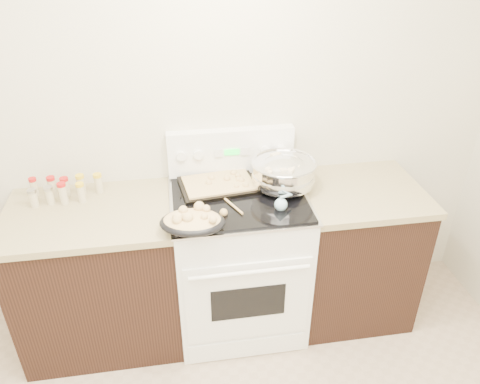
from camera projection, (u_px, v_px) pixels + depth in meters
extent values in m
cube|color=beige|center=(169.00, 109.00, 2.68)|extent=(4.00, 0.05, 2.70)
cube|color=black|center=(101.00, 279.00, 2.79)|extent=(0.90, 0.64, 0.88)
cube|color=brown|center=(89.00, 214.00, 2.56)|extent=(0.93, 0.67, 0.04)
cube|color=black|center=(351.00, 253.00, 3.00)|extent=(0.70, 0.64, 0.88)
cube|color=brown|center=(360.00, 191.00, 2.77)|extent=(0.73, 0.67, 0.04)
cube|color=white|center=(239.00, 263.00, 2.88)|extent=(0.76, 0.66, 0.92)
cube|color=white|center=(248.00, 302.00, 2.60)|extent=(0.70, 0.01, 0.55)
cube|color=black|center=(248.00, 303.00, 2.60)|extent=(0.42, 0.01, 0.22)
cylinder|color=white|center=(250.00, 273.00, 2.44)|extent=(0.65, 0.02, 0.02)
cube|color=white|center=(248.00, 348.00, 2.80)|extent=(0.70, 0.01, 0.14)
cube|color=silver|center=(239.00, 199.00, 2.65)|extent=(0.78, 0.68, 0.01)
cube|color=black|center=(239.00, 197.00, 2.64)|extent=(0.74, 0.64, 0.01)
cube|color=white|center=(231.00, 151.00, 2.82)|extent=(0.76, 0.07, 0.28)
cylinder|color=white|center=(181.00, 156.00, 2.73)|extent=(0.06, 0.02, 0.06)
cylinder|color=white|center=(198.00, 155.00, 2.74)|extent=(0.06, 0.02, 0.06)
cylinder|color=white|center=(265.00, 150.00, 2.80)|extent=(0.06, 0.02, 0.06)
cylinder|color=white|center=(281.00, 149.00, 2.81)|extent=(0.06, 0.02, 0.06)
cube|color=#19E533|center=(232.00, 152.00, 2.77)|extent=(0.09, 0.00, 0.04)
cube|color=silver|center=(219.00, 153.00, 2.76)|extent=(0.05, 0.00, 0.05)
cube|color=silver|center=(245.00, 151.00, 2.78)|extent=(0.05, 0.00, 0.05)
ellipsoid|color=silver|center=(283.00, 176.00, 2.69)|extent=(0.41, 0.41, 0.22)
cylinder|color=silver|center=(283.00, 186.00, 2.72)|extent=(0.20, 0.20, 0.01)
torus|color=silver|center=(284.00, 162.00, 2.64)|extent=(0.38, 0.38, 0.02)
cylinder|color=silver|center=(283.00, 172.00, 2.67)|extent=(0.35, 0.35, 0.12)
cylinder|color=brown|center=(284.00, 164.00, 2.65)|extent=(0.33, 0.33, 0.00)
cube|color=beige|center=(274.00, 156.00, 2.72)|extent=(0.05, 0.05, 0.03)
cube|color=beige|center=(288.00, 159.00, 2.69)|extent=(0.03, 0.03, 0.03)
cube|color=beige|center=(291.00, 170.00, 2.58)|extent=(0.05, 0.05, 0.03)
cube|color=beige|center=(279.00, 161.00, 2.67)|extent=(0.03, 0.03, 0.02)
cube|color=beige|center=(290.00, 161.00, 2.67)|extent=(0.05, 0.05, 0.03)
cube|color=beige|center=(294.00, 159.00, 2.69)|extent=(0.04, 0.04, 0.03)
cube|color=beige|center=(268.00, 170.00, 2.57)|extent=(0.04, 0.04, 0.03)
cube|color=beige|center=(278.00, 155.00, 2.73)|extent=(0.04, 0.04, 0.03)
cube|color=beige|center=(270.00, 173.00, 2.55)|extent=(0.03, 0.03, 0.02)
cube|color=beige|center=(283.00, 171.00, 2.56)|extent=(0.04, 0.04, 0.03)
cube|color=beige|center=(297.00, 167.00, 2.60)|extent=(0.04, 0.04, 0.02)
cube|color=beige|center=(291.00, 171.00, 2.56)|extent=(0.05, 0.05, 0.03)
cube|color=beige|center=(283.00, 165.00, 2.63)|extent=(0.03, 0.03, 0.02)
cube|color=beige|center=(275.00, 159.00, 2.70)|extent=(0.04, 0.04, 0.02)
ellipsoid|color=black|center=(192.00, 222.00, 2.34)|extent=(0.36, 0.28, 0.08)
ellipsoid|color=#D8B373|center=(192.00, 220.00, 2.34)|extent=(0.33, 0.25, 0.06)
sphere|color=#D8B373|center=(183.00, 210.00, 2.36)|extent=(0.05, 0.05, 0.05)
sphere|color=#D8B373|center=(204.00, 217.00, 2.30)|extent=(0.04, 0.04, 0.04)
sphere|color=#D8B373|center=(177.00, 217.00, 2.29)|extent=(0.05, 0.05, 0.05)
sphere|color=#D8B373|center=(206.00, 209.00, 2.37)|extent=(0.04, 0.04, 0.04)
sphere|color=#D8B373|center=(177.00, 220.00, 2.28)|extent=(0.05, 0.05, 0.05)
sphere|color=#D8B373|center=(199.00, 207.00, 2.38)|extent=(0.06, 0.06, 0.06)
sphere|color=#D8B373|center=(188.00, 218.00, 2.29)|extent=(0.06, 0.06, 0.06)
sphere|color=#D8B373|center=(213.00, 220.00, 2.28)|extent=(0.04, 0.04, 0.04)
cube|color=black|center=(219.00, 185.00, 2.72)|extent=(0.47, 0.36, 0.02)
cube|color=#D8B373|center=(219.00, 184.00, 2.72)|extent=(0.42, 0.31, 0.02)
sphere|color=#D8B373|center=(238.00, 179.00, 2.73)|extent=(0.03, 0.03, 0.03)
sphere|color=#D8B373|center=(246.00, 185.00, 2.67)|extent=(0.04, 0.04, 0.04)
sphere|color=#D8B373|center=(209.00, 183.00, 2.70)|extent=(0.04, 0.04, 0.04)
sphere|color=#D8B373|center=(212.00, 178.00, 2.75)|extent=(0.03, 0.03, 0.03)
sphere|color=#D8B373|center=(238.00, 175.00, 2.77)|extent=(0.03, 0.03, 0.03)
sphere|color=#D8B373|center=(234.00, 173.00, 2.80)|extent=(0.04, 0.04, 0.04)
sphere|color=#D8B373|center=(211.00, 178.00, 2.75)|extent=(0.04, 0.04, 0.04)
sphere|color=#D8B373|center=(241.00, 180.00, 2.73)|extent=(0.04, 0.04, 0.04)
sphere|color=#D8B373|center=(227.00, 179.00, 2.74)|extent=(0.04, 0.04, 0.04)
sphere|color=#D8B373|center=(236.00, 186.00, 2.67)|extent=(0.03, 0.03, 0.03)
cylinder|color=tan|center=(229.00, 202.00, 2.56)|extent=(0.12, 0.25, 0.01)
sphere|color=tan|center=(224.00, 213.00, 2.47)|extent=(0.04, 0.04, 0.04)
sphere|color=#8BB6CF|center=(281.00, 205.00, 2.51)|extent=(0.07, 0.07, 0.07)
cylinder|color=#8BB6CF|center=(294.00, 194.00, 2.57)|extent=(0.19, 0.15, 0.06)
cylinder|color=#BFB28C|center=(35.00, 189.00, 2.65)|extent=(0.04, 0.04, 0.10)
cylinder|color=#B21414|center=(32.00, 180.00, 2.62)|extent=(0.04, 0.04, 0.02)
cylinder|color=#BFB28C|center=(53.00, 188.00, 2.66)|extent=(0.04, 0.04, 0.11)
cylinder|color=#B21414|center=(50.00, 178.00, 2.63)|extent=(0.05, 0.05, 0.02)
cylinder|color=#BFB28C|center=(66.00, 188.00, 2.67)|extent=(0.05, 0.05, 0.10)
cylinder|color=#B21414|center=(64.00, 179.00, 2.64)|extent=(0.05, 0.05, 0.02)
cylinder|color=#BFB28C|center=(81.00, 186.00, 2.67)|extent=(0.05, 0.05, 0.11)
cylinder|color=gold|center=(80.00, 176.00, 2.64)|extent=(0.05, 0.05, 0.02)
cylinder|color=#BFB28C|center=(99.00, 185.00, 2.70)|extent=(0.05, 0.05, 0.10)
cylinder|color=gold|center=(97.00, 175.00, 2.67)|extent=(0.05, 0.05, 0.02)
cylinder|color=#BFB28C|center=(34.00, 199.00, 2.57)|extent=(0.05, 0.05, 0.09)
cylinder|color=#B2B2B7|center=(32.00, 191.00, 2.54)|extent=(0.05, 0.05, 0.02)
cylinder|color=#BFB28C|center=(50.00, 197.00, 2.59)|extent=(0.05, 0.05, 0.09)
cylinder|color=#B2B2B7|center=(48.00, 188.00, 2.56)|extent=(0.05, 0.05, 0.02)
cylinder|color=#BFB28C|center=(63.00, 195.00, 2.59)|extent=(0.04, 0.04, 0.11)
cylinder|color=#B21414|center=(61.00, 185.00, 2.55)|extent=(0.05, 0.05, 0.02)
cylinder|color=#BFB28C|center=(81.00, 194.00, 2.61)|extent=(0.04, 0.04, 0.10)
cylinder|color=gold|center=(80.00, 185.00, 2.58)|extent=(0.05, 0.05, 0.02)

